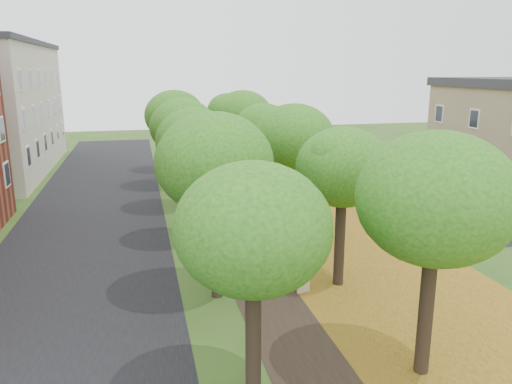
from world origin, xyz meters
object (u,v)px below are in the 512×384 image
car_red (466,212)px  bench (289,273)px  car_silver (450,215)px  car_grey (399,191)px  car_white (383,186)px

car_red → bench: bearing=113.7°
car_silver → car_red: size_ratio=1.07×
bench → car_grey: car_grey is taller
car_red → car_silver: bearing=108.5°
bench → car_red: car_red is taller
bench → car_silver: car_silver is taller
car_grey → car_red: bearing=-168.9°
bench → car_red: size_ratio=0.49×
car_red → car_white: bearing=9.8°
car_grey → car_white: (-0.02, 2.18, -0.14)m
bench → car_white: car_white is taller
bench → car_grey: (10.30, 10.12, 0.28)m
bench → car_white: 16.03m
bench → car_red: (11.56, 5.17, 0.20)m
car_grey → car_white: 2.19m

